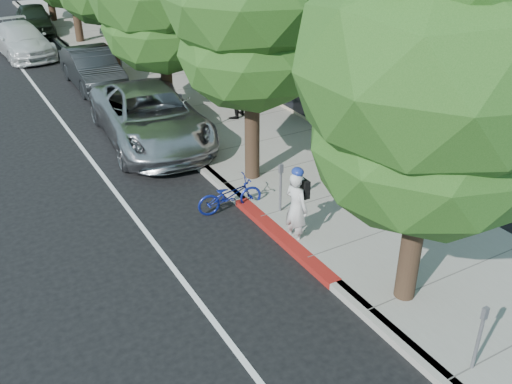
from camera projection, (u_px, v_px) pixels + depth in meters
ground at (307, 263)px, 12.35m from camera, size 120.00×120.00×0.00m
sidewalk at (230, 123)px, 19.43m from camera, size 4.60×56.00×0.15m
curb at (167, 136)px, 18.42m from camera, size 0.30×56.00×0.15m
curb_red_segment at (283, 238)px, 13.08m from camera, size 0.32×4.00×0.15m
street_tree_0 at (438, 71)px, 9.03m from camera, size 4.83×4.83×7.56m
cyclist at (296, 208)px, 12.71m from camera, size 0.52×0.70×1.75m
bicycle at (230, 195)px, 14.14m from camera, size 1.73×0.77×0.88m
silver_suv at (150, 116)px, 17.82m from camera, size 3.38×6.40×1.72m
dark_sedan at (92, 68)px, 22.83m from camera, size 1.70×4.70×1.54m
white_pickup at (22, 40)px, 27.12m from camera, size 2.49×5.28×1.49m
dark_suv_far at (34, 19)px, 31.15m from camera, size 2.36×4.80×1.57m
pedestrian at (233, 91)px, 19.30m from camera, size 1.13×1.06×1.85m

